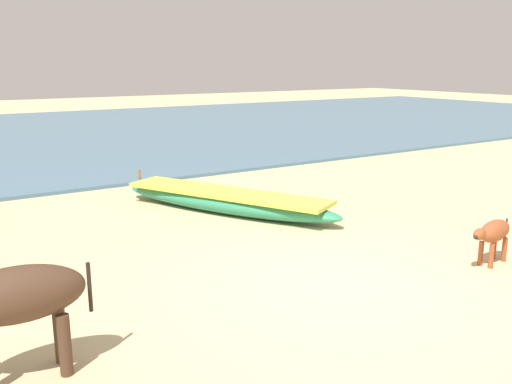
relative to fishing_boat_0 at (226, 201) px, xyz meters
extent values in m
plane|color=#CCB789|center=(-0.58, -3.84, -0.22)|extent=(80.00, 80.00, 0.00)
cube|color=slate|center=(-0.58, 13.12, -0.18)|extent=(60.00, 20.00, 0.08)
ellipsoid|color=#338C66|center=(0.00, 0.00, -0.02)|extent=(2.81, 4.51, 0.40)
cube|color=#EAD84C|center=(0.00, 0.00, 0.15)|extent=(2.55, 4.00, 0.07)
cube|color=olive|center=(-0.16, 0.31, 0.09)|extent=(0.67, 0.42, 0.04)
cylinder|color=olive|center=(-0.96, 1.91, 0.28)|extent=(0.06, 0.06, 0.20)
ellipsoid|color=#4C3323|center=(-4.25, -3.86, 0.57)|extent=(1.18, 0.55, 0.50)
cylinder|color=#4C3323|center=(-3.93, -4.01, 0.07)|extent=(0.12, 0.12, 0.58)
cylinder|color=#4C3323|center=(-3.91, -3.76, 0.07)|extent=(0.12, 0.12, 0.58)
cylinder|color=#2D2119|center=(-3.65, -3.91, 0.52)|extent=(0.04, 0.04, 0.47)
ellipsoid|color=#9E4C28|center=(1.78, -4.34, 0.25)|extent=(0.72, 0.38, 0.30)
ellipsoid|color=#9E4C28|center=(1.34, -4.42, 0.30)|extent=(0.24, 0.17, 0.16)
sphere|color=#2D2119|center=(1.24, -4.43, 0.28)|extent=(0.07, 0.07, 0.06)
cylinder|color=#9E4C28|center=(1.60, -4.45, -0.05)|extent=(0.07, 0.07, 0.34)
cylinder|color=#9E4C28|center=(1.58, -4.30, -0.05)|extent=(0.07, 0.07, 0.34)
cylinder|color=#9E4C28|center=(1.99, -4.38, -0.05)|extent=(0.07, 0.07, 0.34)
cylinder|color=#9E4C28|center=(1.97, -4.24, -0.05)|extent=(0.07, 0.07, 0.34)
cylinder|color=#2D2119|center=(2.14, -4.28, 0.22)|extent=(0.02, 0.02, 0.28)
camera|label=1|loc=(-4.88, -8.64, 2.50)|focal=38.51mm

